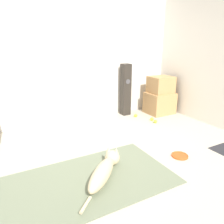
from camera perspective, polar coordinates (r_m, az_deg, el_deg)
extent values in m
plane|color=#BCB29E|center=(2.54, -3.36, -17.93)|extent=(12.00, 12.00, 0.00)
cube|color=silver|center=(4.07, -16.85, 14.25)|extent=(8.00, 0.06, 2.55)
cube|color=slate|center=(2.56, -6.15, -17.47)|extent=(1.90, 1.08, 0.01)
ellipsoid|color=beige|center=(2.47, -2.69, -15.88)|extent=(0.59, 0.57, 0.20)
sphere|color=beige|center=(2.77, 0.07, -11.85)|extent=(0.19, 0.19, 0.19)
cone|color=beige|center=(2.74, -0.93, -9.77)|extent=(0.06, 0.06, 0.08)
cone|color=beige|center=(2.72, 1.15, -10.08)|extent=(0.06, 0.06, 0.08)
cylinder|color=beige|center=(2.19, -6.93, -22.95)|extent=(0.17, 0.17, 0.03)
cylinder|color=#DB511E|center=(3.15, 17.33, -10.91)|extent=(0.22, 0.22, 0.02)
torus|color=#DB511E|center=(3.15, 17.34, -10.80)|extent=(0.22, 0.22, 0.02)
cube|color=tan|center=(4.81, 12.33, 2.33)|extent=(0.55, 0.47, 0.45)
cube|color=tan|center=(4.74, 12.66, 6.98)|extent=(0.47, 0.41, 0.34)
cube|color=#2D2823|center=(4.55, 3.56, 5.80)|extent=(0.17, 0.17, 1.06)
cylinder|color=#4C4C51|center=(4.44, 4.22, 7.92)|extent=(0.10, 0.00, 0.10)
sphere|color=#C6E033|center=(4.36, 10.38, -1.83)|extent=(0.07, 0.07, 0.07)
sphere|color=#C6E033|center=(4.52, 6.19, -0.90)|extent=(0.07, 0.07, 0.07)
sphere|color=#C6E033|center=(4.24, 11.25, -2.44)|extent=(0.07, 0.07, 0.07)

